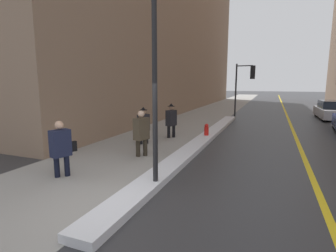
{
  "coord_description": "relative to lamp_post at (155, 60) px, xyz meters",
  "views": [
    {
      "loc": [
        2.88,
        -4.23,
        2.52
      ],
      "look_at": [
        -0.4,
        4.0,
        1.05
      ],
      "focal_mm": 28.0,
      "sensor_mm": 36.0,
      "label": 1
    }
  ],
  "objects": [
    {
      "name": "traffic_light_near",
      "position": [
        0.73,
        13.61,
        -0.26
      ],
      "size": [
        1.31,
        0.33,
        3.82
      ],
      "rotation": [
        0.0,
        0.0,
        -0.08
      ],
      "color": "black",
      "rests_on": "ground"
    },
    {
      "name": "road_centre_stripe",
      "position": [
        3.63,
        13.75,
        -3.02
      ],
      "size": [
        0.16,
        80.0,
        0.0
      ],
      "color": "gold",
      "rests_on": "ground"
    },
    {
      "name": "ground_plane",
      "position": [
        -0.37,
        -1.25,
        -3.02
      ],
      "size": [
        160.0,
        160.0,
        0.0
      ],
      "primitive_type": "plane",
      "color": "#2D2D30"
    },
    {
      "name": "sidewalk_slab",
      "position": [
        -2.37,
        13.75,
        -3.02
      ],
      "size": [
        4.0,
        80.0,
        0.01
      ],
      "color": "gray",
      "rests_on": "ground"
    },
    {
      "name": "pedestrian_in_fedora",
      "position": [
        -2.35,
        4.0,
        -2.17
      ],
      "size": [
        0.41,
        0.54,
        1.55
      ],
      "rotation": [
        0.0,
        0.0,
        -1.87
      ],
      "color": "black",
      "rests_on": "ground"
    },
    {
      "name": "parked_car_silver",
      "position": [
        6.47,
        15.7,
        -2.42
      ],
      "size": [
        1.88,
        4.19,
        1.3
      ],
      "rotation": [
        0.0,
        0.0,
        1.59
      ],
      "color": "#B2B2B7",
      "rests_on": "ground"
    },
    {
      "name": "pedestrian_with_shoulder_bag",
      "position": [
        -2.65,
        -0.24,
        -2.18
      ],
      "size": [
        0.43,
        0.73,
        1.53
      ],
      "rotation": [
        0.0,
        0.0,
        -1.87
      ],
      "color": "black",
      "rests_on": "ground"
    },
    {
      "name": "pedestrian_nearside",
      "position": [
        -1.58,
        2.33,
        -2.14
      ],
      "size": [
        0.44,
        0.58,
        1.59
      ],
      "rotation": [
        0.0,
        0.0,
        -1.87
      ],
      "color": "#2A241B",
      "rests_on": "ground"
    },
    {
      "name": "snow_bank_curb",
      "position": [
        -0.17,
        5.28,
        -2.93
      ],
      "size": [
        0.66,
        15.78,
        0.18
      ],
      "color": "silver",
      "rests_on": "ground"
    },
    {
      "name": "lamp_post",
      "position": [
        0.0,
        0.0,
        0.0
      ],
      "size": [
        0.28,
        0.28,
        5.07
      ],
      "color": "black",
      "rests_on": "ground"
    },
    {
      "name": "fire_hydrant",
      "position": [
        -0.17,
        5.92,
        -2.68
      ],
      "size": [
        0.2,
        0.2,
        0.7
      ],
      "color": "red",
      "rests_on": "ground"
    },
    {
      "name": "pedestrian_in_glasses",
      "position": [
        -1.75,
        5.61,
        -2.15
      ],
      "size": [
        0.42,
        0.55,
        1.6
      ],
      "rotation": [
        0.0,
        0.0,
        -1.87
      ],
      "color": "black",
      "rests_on": "ground"
    }
  ]
}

